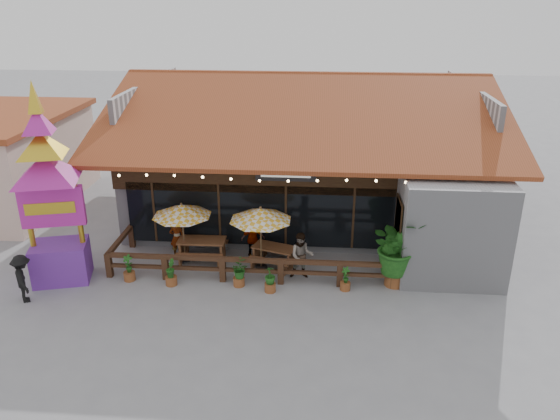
# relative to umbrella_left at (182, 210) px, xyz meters

# --- Properties ---
(ground) EXTENTS (100.00, 100.00, 0.00)m
(ground) POSITION_rel_umbrella_left_xyz_m (4.17, -0.90, -2.01)
(ground) COLOR gray
(ground) RESTS_ON ground
(restaurant_building) EXTENTS (15.50, 14.73, 6.09)m
(restaurant_building) POSITION_rel_umbrella_left_xyz_m (4.43, 5.71, 0.20)
(restaurant_building) COLOR #B5B5BA
(restaurant_building) RESTS_ON ground
(patio_railing) EXTENTS (10.00, 2.60, 0.92)m
(patio_railing) POSITION_rel_umbrella_left_xyz_m (1.92, -1.17, -1.39)
(patio_railing) COLOR #422A17
(patio_railing) RESTS_ON ground
(umbrella_left) EXTENTS (2.74, 2.74, 2.30)m
(umbrella_left) POSITION_rel_umbrella_left_xyz_m (0.00, 0.00, 0.00)
(umbrella_left) COLOR brown
(umbrella_left) RESTS_ON ground
(umbrella_right) EXTENTS (2.92, 2.92, 2.38)m
(umbrella_right) POSITION_rel_umbrella_left_xyz_m (2.88, -0.32, 0.07)
(umbrella_right) COLOR brown
(umbrella_right) RESTS_ON ground
(picnic_table_left) EXTENTS (1.76, 1.53, 0.83)m
(picnic_table_left) POSITION_rel_umbrella_left_xyz_m (0.64, 0.10, -1.45)
(picnic_table_left) COLOR brown
(picnic_table_left) RESTS_ON ground
(picnic_table_right) EXTENTS (1.90, 1.77, 0.75)m
(picnic_table_right) POSITION_rel_umbrella_left_xyz_m (3.34, -0.09, -1.50)
(picnic_table_right) COLOR brown
(picnic_table_right) RESTS_ON ground
(thai_sign_tower) EXTENTS (3.32, 3.32, 7.34)m
(thai_sign_tower) POSITION_rel_umbrella_left_xyz_m (-3.87, -1.71, 1.87)
(thai_sign_tower) COLOR #682A9B
(thai_sign_tower) RESTS_ON ground
(tropical_plant) EXTENTS (2.28, 2.17, 2.47)m
(tropical_plant) POSITION_rel_umbrella_left_xyz_m (7.52, -1.20, -0.59)
(tropical_plant) COLOR brown
(tropical_plant) RESTS_ON ground
(diner_a) EXTENTS (0.60, 0.46, 1.49)m
(diner_a) POSITION_rel_umbrella_left_xyz_m (-0.36, 0.39, -1.27)
(diner_a) COLOR #392512
(diner_a) RESTS_ON ground
(diner_b) EXTENTS (0.85, 0.68, 1.67)m
(diner_b) POSITION_rel_umbrella_left_xyz_m (4.35, -0.91, -1.17)
(diner_b) COLOR #392512
(diner_b) RESTS_ON ground
(diner_c) EXTENTS (0.93, 0.54, 1.48)m
(diner_c) POSITION_rel_umbrella_left_xyz_m (2.48, 0.52, -1.27)
(diner_c) COLOR #392512
(diner_c) RESTS_ON ground
(pedestrian) EXTENTS (1.09, 1.20, 1.62)m
(pedestrian) POSITION_rel_umbrella_left_xyz_m (-4.43, -3.17, -1.20)
(pedestrian) COLOR black
(pedestrian) RESTS_ON ground
(planter_a) EXTENTS (0.39, 0.39, 0.96)m
(planter_a) POSITION_rel_umbrella_left_xyz_m (-1.56, -1.60, -1.60)
(planter_a) COLOR brown
(planter_a) RESTS_ON ground
(planter_b) EXTENTS (0.39, 0.39, 0.96)m
(planter_b) POSITION_rel_umbrella_left_xyz_m (-0.04, -1.79, -1.57)
(planter_b) COLOR brown
(planter_b) RESTS_ON ground
(planter_c) EXTENTS (0.75, 0.76, 0.95)m
(planter_c) POSITION_rel_umbrella_left_xyz_m (2.27, -1.67, -1.47)
(planter_c) COLOR brown
(planter_c) RESTS_ON ground
(planter_d) EXTENTS (0.45, 0.45, 0.93)m
(planter_d) POSITION_rel_umbrella_left_xyz_m (3.36, -1.96, -1.56)
(planter_d) COLOR brown
(planter_d) RESTS_ON ground
(planter_e) EXTENTS (0.36, 0.35, 0.85)m
(planter_e) POSITION_rel_umbrella_left_xyz_m (5.85, -1.66, -1.65)
(planter_e) COLOR brown
(planter_e) RESTS_ON ground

